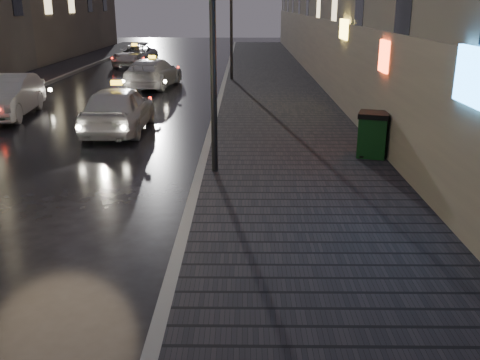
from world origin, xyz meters
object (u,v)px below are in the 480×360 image
(lamp_near, at_px, (213,23))
(taxi_far, at_px, (135,56))
(taxi_near, at_px, (118,109))
(taxi_mid, at_px, (153,73))
(lamp_far, at_px, (231,12))
(trash_bin, at_px, (373,134))
(car_left_mid, at_px, (7,96))

(lamp_near, relative_size, taxi_far, 1.14)
(taxi_near, distance_m, taxi_mid, 9.52)
(lamp_far, distance_m, trash_bin, 15.46)
(taxi_mid, bearing_deg, lamp_near, 112.58)
(car_left_mid, bearing_deg, lamp_far, 43.54)
(lamp_far, relative_size, taxi_far, 1.14)
(trash_bin, distance_m, taxi_far, 24.68)
(taxi_near, height_order, car_left_mid, taxi_near)
(lamp_far, bearing_deg, taxi_mid, -153.71)
(lamp_far, bearing_deg, trash_bin, -74.95)
(taxi_near, relative_size, car_left_mid, 0.97)
(trash_bin, xyz_separation_m, taxi_mid, (-7.71, 12.83, -0.04))
(lamp_near, xyz_separation_m, car_left_mid, (-7.79, 6.95, -2.75))
(lamp_near, height_order, taxi_mid, lamp_near)
(taxi_mid, bearing_deg, lamp_far, -146.02)
(taxi_near, xyz_separation_m, taxi_far, (-3.23, 19.02, -0.10))
(car_left_mid, xyz_separation_m, taxi_mid, (4.03, 7.19, -0.05))
(trash_bin, xyz_separation_m, taxi_far, (-10.46, 22.35, -0.09))
(lamp_near, height_order, car_left_mid, lamp_near)
(taxi_far, bearing_deg, taxi_mid, -68.52)
(taxi_mid, bearing_deg, car_left_mid, 68.40)
(trash_bin, distance_m, taxi_near, 7.96)
(taxi_mid, bearing_deg, trash_bin, 128.69)
(lamp_near, height_order, lamp_far, same)
(car_left_mid, relative_size, taxi_mid, 0.94)
(lamp_far, bearing_deg, taxi_near, -106.10)
(taxi_mid, xyz_separation_m, taxi_far, (-2.75, 9.52, -0.05))
(taxi_mid, bearing_deg, taxi_near, 100.58)
(car_left_mid, bearing_deg, lamp_near, -47.45)
(lamp_near, xyz_separation_m, trash_bin, (3.95, 1.31, -2.76))
(lamp_near, relative_size, taxi_near, 1.22)
(taxi_near, height_order, taxi_mid, taxi_near)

